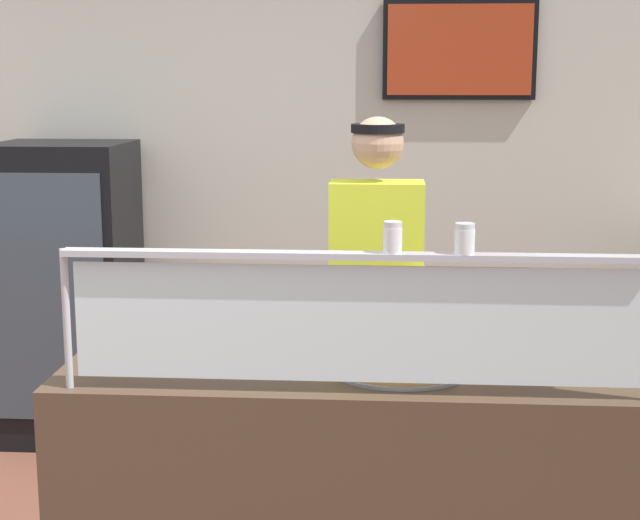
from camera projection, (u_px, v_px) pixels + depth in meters
name	position (u px, v px, depth m)	size (l,w,h in m)	color
shop_rear_unit	(371.00, 178.00, 5.31)	(6.39, 0.13, 2.70)	beige
serving_counter	(356.00, 494.00, 3.36)	(1.99, 0.74, 0.95)	#4C3828
sneeze_guard	(354.00, 305.00, 2.91)	(1.82, 0.06, 0.45)	#B2B5BC
pizza_tray	(399.00, 364.00, 3.22)	(0.49, 0.49, 0.04)	#9EA0A8
pizza_server	(396.00, 359.00, 3.20)	(0.07, 0.28, 0.01)	#ADAFB7
parmesan_shaker	(393.00, 239.00, 2.87)	(0.06, 0.06, 0.10)	white
pepper_flake_shaker	(465.00, 241.00, 2.85)	(0.06, 0.06, 0.09)	white
worker_figure	(377.00, 301.00, 3.95)	(0.41, 0.50, 1.76)	#23232D
drink_fridge	(68.00, 292.00, 5.09)	(0.69, 0.62, 1.58)	black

